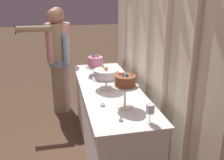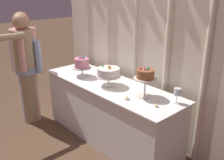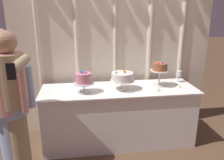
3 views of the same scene
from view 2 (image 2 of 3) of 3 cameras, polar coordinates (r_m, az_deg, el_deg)
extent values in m
plane|color=brown|center=(3.55, -1.75, -13.16)|extent=(24.00, 24.00, 0.00)
cube|color=beige|center=(3.42, 5.38, 8.93)|extent=(2.88, 0.04, 2.57)
cylinder|color=beige|center=(4.17, -5.64, 11.00)|extent=(0.07, 0.07, 2.57)
cylinder|color=beige|center=(3.77, -0.79, 10.09)|extent=(0.08, 0.08, 2.57)
cylinder|color=beige|center=(3.39, 5.29, 8.84)|extent=(0.06, 0.06, 2.57)
cylinder|color=beige|center=(3.07, 12.32, 7.26)|extent=(0.08, 0.08, 2.57)
cylinder|color=beige|center=(2.83, 20.34, 5.32)|extent=(0.07, 0.07, 2.57)
cube|color=white|center=(3.41, -0.52, -7.14)|extent=(1.98, 0.60, 0.77)
cube|color=white|center=(3.24, -0.55, -0.99)|extent=(2.03, 0.65, 0.01)
cylinder|color=silver|center=(3.53, -6.56, 0.89)|extent=(0.18, 0.18, 0.01)
cylinder|color=silver|center=(3.51, -6.59, 1.81)|extent=(0.02, 0.02, 0.11)
cylinder|color=silver|center=(3.49, -6.63, 2.71)|extent=(0.26, 0.26, 0.01)
cylinder|color=pink|center=(3.47, -6.68, 3.76)|extent=(0.19, 0.19, 0.12)
sphere|color=#DB333D|center=(3.42, -6.47, 4.76)|extent=(0.02, 0.02, 0.02)
sphere|color=#2DB2B7|center=(3.46, -6.29, 5.04)|extent=(0.03, 0.03, 0.03)
sphere|color=pink|center=(3.51, -6.72, 5.16)|extent=(0.02, 0.02, 0.02)
sphere|color=blue|center=(3.46, -7.18, 5.01)|extent=(0.03, 0.03, 0.03)
sphere|color=pink|center=(3.42, -7.18, 4.81)|extent=(0.03, 0.03, 0.03)
cylinder|color=silver|center=(3.19, -0.78, -1.12)|extent=(0.15, 0.15, 0.01)
cylinder|color=silver|center=(3.17, -0.79, -0.11)|extent=(0.02, 0.02, 0.11)
cylinder|color=silver|center=(3.15, -0.79, 0.89)|extent=(0.30, 0.30, 0.01)
cylinder|color=white|center=(3.13, -0.80, 1.80)|extent=(0.28, 0.28, 0.10)
sphere|color=orange|center=(3.09, -0.57, 2.86)|extent=(0.04, 0.04, 0.04)
sphere|color=green|center=(3.16, -2.07, 3.11)|extent=(0.02, 0.02, 0.02)
cylinder|color=silver|center=(2.90, 7.14, -3.52)|extent=(0.16, 0.16, 0.01)
cylinder|color=silver|center=(2.86, 7.23, -1.61)|extent=(0.02, 0.02, 0.20)
cylinder|color=silver|center=(2.83, 7.33, 0.34)|extent=(0.25, 0.25, 0.01)
cylinder|color=#995633|center=(2.81, 7.37, 1.36)|extent=(0.19, 0.19, 0.10)
sphere|color=#2DB2B7|center=(2.78, 7.92, 2.50)|extent=(0.03, 0.03, 0.03)
cone|color=orange|center=(2.82, 8.34, 2.73)|extent=(0.02, 0.02, 0.03)
cone|color=yellow|center=(2.82, 7.21, 2.78)|extent=(0.02, 0.02, 0.03)
sphere|color=#DB333D|center=(2.78, 6.29, 2.54)|extent=(0.02, 0.02, 0.02)
cone|color=pink|center=(2.77, 7.18, 2.67)|extent=(0.03, 0.03, 0.05)
cylinder|color=silver|center=(2.82, 13.98, -4.88)|extent=(0.06, 0.06, 0.00)
cylinder|color=silver|center=(2.80, 14.06, -4.05)|extent=(0.01, 0.01, 0.09)
cylinder|color=silver|center=(2.77, 14.20, -2.52)|extent=(0.07, 0.07, 0.08)
cylinder|color=beige|center=(2.81, 3.35, -4.12)|extent=(0.05, 0.05, 0.02)
sphere|color=#F9CC4C|center=(2.80, 3.36, -3.74)|extent=(0.01, 0.01, 0.01)
cylinder|color=beige|center=(2.69, 9.74, -5.62)|extent=(0.04, 0.04, 0.02)
sphere|color=#F9CC4C|center=(2.68, 9.77, -5.22)|extent=(0.01, 0.01, 0.01)
cylinder|color=#93ADD6|center=(4.10, -17.63, -3.02)|extent=(0.36, 0.36, 0.80)
cylinder|color=#D6938E|center=(3.89, -18.71, 6.39)|extent=(0.50, 0.50, 0.59)
sphere|color=#A37556|center=(3.82, -19.41, 12.31)|extent=(0.23, 0.23, 0.23)
cylinder|color=#D6938E|center=(4.10, -18.23, 7.06)|extent=(0.08, 0.08, 0.52)
cylinder|color=#D6938E|center=(3.68, -19.22, 5.49)|extent=(0.08, 0.08, 0.52)
cylinder|color=#9E8966|center=(4.02, -17.75, -3.07)|extent=(0.26, 0.26, 0.85)
cylinder|color=#9E8966|center=(3.81, -18.86, 6.51)|extent=(0.36, 0.36, 0.53)
sphere|color=#A37556|center=(3.74, -19.51, 12.00)|extent=(0.21, 0.21, 0.21)
cube|color=maroon|center=(3.75, -20.73, 6.51)|extent=(0.04, 0.02, 0.34)
cylinder|color=#9E8966|center=(3.99, -19.18, 6.95)|extent=(0.08, 0.08, 0.46)
cylinder|color=#9E8966|center=(3.50, -22.37, 8.68)|extent=(0.08, 0.46, 0.08)
cylinder|color=#D6938E|center=(4.08, -17.51, -3.42)|extent=(0.33, 0.33, 0.75)
cylinder|color=#93ADD6|center=(3.88, -18.49, 5.15)|extent=(0.45, 0.45, 0.51)
sphere|color=#846047|center=(3.81, -19.08, 10.21)|extent=(0.19, 0.19, 0.19)
cube|color=#664C84|center=(3.82, -20.55, 5.07)|extent=(0.04, 0.03, 0.33)
cylinder|color=#93ADD6|center=(4.01, -20.89, 5.17)|extent=(0.08, 0.08, 0.45)
cylinder|color=#93ADD6|center=(3.77, -15.90, 4.83)|extent=(0.08, 0.08, 0.45)
camera|label=1|loc=(1.51, 65.42, 3.82)|focal=41.73mm
camera|label=3|loc=(2.83, -56.98, 7.17)|focal=35.64mm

